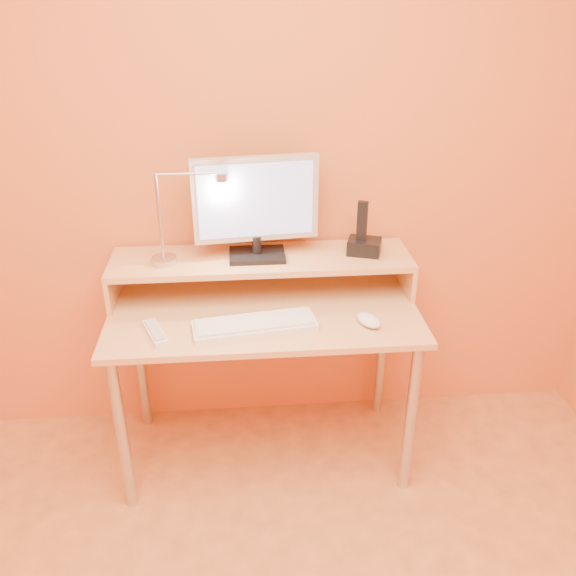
{
  "coord_description": "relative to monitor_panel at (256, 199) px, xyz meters",
  "views": [
    {
      "loc": [
        -0.08,
        -0.86,
        1.86
      ],
      "look_at": [
        0.09,
        1.13,
        0.84
      ],
      "focal_mm": 37.35,
      "sensor_mm": 36.0,
      "label": 1
    }
  ],
  "objects": [
    {
      "name": "wall_back",
      "position": [
        0.02,
        0.16,
        0.13
      ],
      "size": [
        3.0,
        0.04,
        2.5
      ],
      "primitive_type": "cube",
      "color": "#D17A39",
      "rests_on": "floor"
    },
    {
      "name": "desk_leg_fl",
      "position": [
        -0.53,
        -0.41,
        -0.77
      ],
      "size": [
        0.04,
        0.04,
        0.69
      ],
      "primitive_type": "cylinder",
      "color": "#B8B9C0",
      "rests_on": "floor"
    },
    {
      "name": "desk_leg_fr",
      "position": [
        0.57,
        -0.41,
        -0.77
      ],
      "size": [
        0.04,
        0.04,
        0.69
      ],
      "primitive_type": "cylinder",
      "color": "#B8B9C0",
      "rests_on": "floor"
    },
    {
      "name": "desk_leg_bl",
      "position": [
        -0.53,
        0.09,
        -0.77
      ],
      "size": [
        0.04,
        0.04,
        0.69
      ],
      "primitive_type": "cylinder",
      "color": "#B8B9C0",
      "rests_on": "floor"
    },
    {
      "name": "desk_leg_br",
      "position": [
        0.57,
        0.09,
        -0.77
      ],
      "size": [
        0.04,
        0.04,
        0.69
      ],
      "primitive_type": "cylinder",
      "color": "#B8B9C0",
      "rests_on": "floor"
    },
    {
      "name": "desk_lower",
      "position": [
        0.02,
        -0.16,
        -0.41
      ],
      "size": [
        1.2,
        0.6,
        0.02
      ],
      "primitive_type": "cube",
      "color": "tan",
      "rests_on": "floor"
    },
    {
      "name": "shelf_riser_left",
      "position": [
        -0.57,
        -0.01,
        -0.33
      ],
      "size": [
        0.02,
        0.3,
        0.14
      ],
      "primitive_type": "cube",
      "color": "tan",
      "rests_on": "desk_lower"
    },
    {
      "name": "shelf_riser_right",
      "position": [
        0.61,
        -0.01,
        -0.33
      ],
      "size": [
        0.02,
        0.3,
        0.14
      ],
      "primitive_type": "cube",
      "color": "tan",
      "rests_on": "desk_lower"
    },
    {
      "name": "desk_shelf",
      "position": [
        0.02,
        -0.01,
        -0.25
      ],
      "size": [
        1.2,
        0.3,
        0.02
      ],
      "primitive_type": "cube",
      "color": "tan",
      "rests_on": "desk_lower"
    },
    {
      "name": "monitor_foot",
      "position": [
        -0.0,
        -0.01,
        -0.23
      ],
      "size": [
        0.22,
        0.16,
        0.02
      ],
      "primitive_type": "cube",
      "color": "black",
      "rests_on": "desk_shelf"
    },
    {
      "name": "monitor_neck",
      "position": [
        -0.0,
        -0.01,
        -0.19
      ],
      "size": [
        0.04,
        0.04,
        0.07
      ],
      "primitive_type": "cylinder",
      "color": "black",
      "rests_on": "monitor_foot"
    },
    {
      "name": "monitor_panel",
      "position": [
        0.0,
        0.0,
        0.0
      ],
      "size": [
        0.49,
        0.09,
        0.33
      ],
      "primitive_type": "cube",
      "rotation": [
        0.0,
        0.0,
        0.11
      ],
      "color": "silver",
      "rests_on": "monitor_neck"
    },
    {
      "name": "monitor_back",
      "position": [
        0.0,
        0.02,
        0.0
      ],
      "size": [
        0.44,
        0.06,
        0.28
      ],
      "primitive_type": "cube",
      "rotation": [
        0.0,
        0.0,
        0.11
      ],
      "color": "black",
      "rests_on": "monitor_panel"
    },
    {
      "name": "monitor_screen",
      "position": [
        -0.0,
        -0.02,
        0.0
      ],
      "size": [
        0.44,
        0.05,
        0.29
      ],
      "primitive_type": "cube",
      "rotation": [
        0.0,
        0.0,
        0.11
      ],
      "color": "#97A6E1",
      "rests_on": "monitor_panel"
    },
    {
      "name": "lamp_base",
      "position": [
        -0.36,
        -0.04,
        -0.23
      ],
      "size": [
        0.1,
        0.1,
        0.02
      ],
      "primitive_type": "cylinder",
      "color": "#B8B9C0",
      "rests_on": "desk_shelf"
    },
    {
      "name": "lamp_post",
      "position": [
        -0.36,
        -0.04,
        -0.05
      ],
      "size": [
        0.01,
        0.01,
        0.33
      ],
      "primitive_type": "cylinder",
      "color": "#B8B9C0",
      "rests_on": "lamp_base"
    },
    {
      "name": "lamp_arm",
      "position": [
        -0.24,
        -0.04,
        0.12
      ],
      "size": [
        0.24,
        0.01,
        0.01
      ],
      "primitive_type": "cylinder",
      "rotation": [
        0.0,
        1.57,
        0.0
      ],
      "color": "#B8B9C0",
      "rests_on": "lamp_post"
    },
    {
      "name": "lamp_head",
      "position": [
        -0.12,
        -0.04,
        0.1
      ],
      "size": [
        0.04,
        0.04,
        0.03
      ],
      "primitive_type": "cylinder",
      "color": "#B8B9C0",
      "rests_on": "lamp_arm"
    },
    {
      "name": "lamp_bulb",
      "position": [
        -0.12,
        -0.04,
        0.09
      ],
      "size": [
        0.03,
        0.03,
        0.0
      ],
      "primitive_type": "cylinder",
      "color": "#FFEAC6",
      "rests_on": "lamp_head"
    },
    {
      "name": "phone_dock",
      "position": [
        0.43,
        -0.01,
        -0.21
      ],
      "size": [
        0.16,
        0.14,
        0.06
      ],
      "primitive_type": "cube",
      "rotation": [
        0.0,
        0.0,
        -0.33
      ],
      "color": "black",
      "rests_on": "desk_shelf"
    },
    {
      "name": "phone_handset",
      "position": [
        0.42,
        -0.01,
        -0.1
      ],
      "size": [
        0.05,
        0.04,
        0.16
      ],
      "primitive_type": "cube",
      "rotation": [
        0.0,
        0.0,
        -0.33
      ],
      "color": "black",
      "rests_on": "phone_dock"
    },
    {
      "name": "phone_led",
      "position": [
        0.48,
        -0.06,
        -0.21
      ],
      "size": [
        0.01,
        0.0,
        0.04
      ],
      "primitive_type": "cube",
      "color": "#2D2EF5",
      "rests_on": "phone_dock"
    },
    {
      "name": "keyboard",
      "position": [
        -0.02,
        -0.3,
        -0.39
      ],
      "size": [
        0.47,
        0.21,
        0.02
      ],
      "primitive_type": "cube",
      "rotation": [
        0.0,
        0.0,
        0.15
      ],
      "color": "white",
      "rests_on": "desk_lower"
    },
    {
      "name": "mouse",
      "position": [
        0.4,
        -0.3,
        -0.38
      ],
      "size": [
        0.11,
        0.14,
        0.04
      ],
      "primitive_type": "ellipsoid",
      "rotation": [
        0.0,
        0.0,
        0.42
      ],
      "color": "white",
      "rests_on": "desk_lower"
    },
    {
      "name": "remote_control",
      "position": [
        -0.38,
        -0.31,
        -0.39
      ],
      "size": [
        0.11,
        0.19,
        0.02
      ],
      "primitive_type": "cube",
      "rotation": [
        0.0,
        0.0,
        0.38
      ],
      "color": "white",
      "rests_on": "desk_lower"
    }
  ]
}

